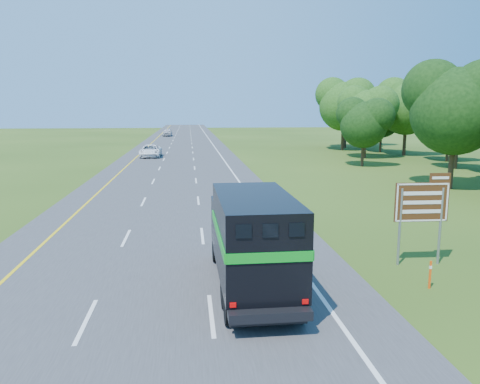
{
  "coord_description": "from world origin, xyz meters",
  "views": [
    {
      "loc": [
        1.25,
        -11.21,
        6.13
      ],
      "look_at": [
        4.02,
        14.0,
        1.64
      ],
      "focal_mm": 35.0,
      "sensor_mm": 36.0,
      "label": 1
    }
  ],
  "objects": [
    {
      "name": "ground",
      "position": [
        0.0,
        0.0,
        0.0
      ],
      "size": [
        300.0,
        300.0,
        0.0
      ],
      "primitive_type": "plane",
      "color": "#284311",
      "rests_on": "ground"
    },
    {
      "name": "road",
      "position": [
        0.0,
        50.0,
        0.02
      ],
      "size": [
        15.0,
        260.0,
        0.04
      ],
      "primitive_type": "cube",
      "color": "#38383A",
      "rests_on": "ground"
    },
    {
      "name": "lane_markings",
      "position": [
        0.0,
        50.0,
        0.04
      ],
      "size": [
        11.15,
        260.0,
        0.01
      ],
      "color": "yellow",
      "rests_on": "road"
    },
    {
      "name": "tree_wall_right",
      "position": [
        26.0,
        30.0,
        6.0
      ],
      "size": [
        16.0,
        100.0,
        12.0
      ],
      "primitive_type": null,
      "color": "#1C3E11",
      "rests_on": "ground"
    },
    {
      "name": "horse_truck",
      "position": [
        3.32,
        3.95,
        1.84
      ],
      "size": [
        2.49,
        7.64,
        3.37
      ],
      "rotation": [
        0.0,
        0.0,
        0.01
      ],
      "color": "black",
      "rests_on": "road"
    },
    {
      "name": "white_suv",
      "position": [
        -3.67,
        50.29,
        0.83
      ],
      "size": [
        2.67,
        5.7,
        1.58
      ],
      "primitive_type": "imported",
      "rotation": [
        0.0,
        0.0,
        -0.01
      ],
      "color": "white",
      "rests_on": "road"
    },
    {
      "name": "far_car",
      "position": [
        -3.56,
        98.55,
        0.9
      ],
      "size": [
        2.15,
        5.1,
        1.72
      ],
      "primitive_type": "imported",
      "rotation": [
        0.0,
        0.0,
        -0.02
      ],
      "color": "#B1B0B8",
      "rests_on": "road"
    },
    {
      "name": "exit_sign",
      "position": [
        10.34,
        5.86,
        2.4
      ],
      "size": [
        2.18,
        0.15,
        3.69
      ],
      "rotation": [
        0.0,
        0.0,
        -0.03
      ],
      "color": "gray",
      "rests_on": "ground"
    },
    {
      "name": "delineator",
      "position": [
        9.46,
        3.37,
        0.54
      ],
      "size": [
        0.08,
        0.05,
        1.0
      ],
      "color": "#FF4A0D",
      "rests_on": "ground"
    }
  ]
}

